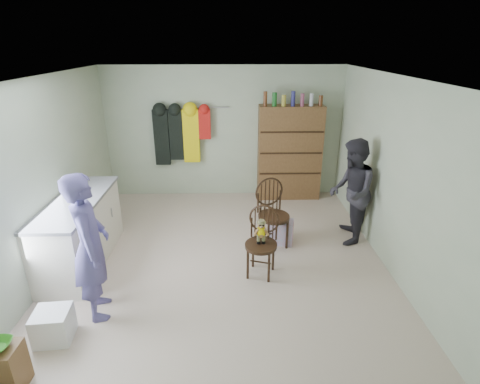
{
  "coord_description": "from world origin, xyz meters",
  "views": [
    {
      "loc": [
        0.13,
        -4.6,
        2.89
      ],
      "look_at": [
        0.25,
        0.2,
        0.95
      ],
      "focal_mm": 28.0,
      "sensor_mm": 36.0,
      "label": 1
    }
  ],
  "objects_px": {
    "chair_front": "(262,237)",
    "dresser": "(289,152)",
    "counter": "(80,231)",
    "chair_far": "(272,210)"
  },
  "relations": [
    {
      "from": "chair_front",
      "to": "dresser",
      "type": "relative_size",
      "value": 0.46
    },
    {
      "from": "counter",
      "to": "chair_far",
      "type": "relative_size",
      "value": 1.8
    },
    {
      "from": "chair_far",
      "to": "dresser",
      "type": "height_order",
      "value": "dresser"
    },
    {
      "from": "counter",
      "to": "chair_far",
      "type": "distance_m",
      "value": 2.72
    },
    {
      "from": "chair_far",
      "to": "chair_front",
      "type": "bearing_deg",
      "value": -124.96
    },
    {
      "from": "counter",
      "to": "dresser",
      "type": "relative_size",
      "value": 0.9
    },
    {
      "from": "counter",
      "to": "dresser",
      "type": "height_order",
      "value": "dresser"
    },
    {
      "from": "chair_front",
      "to": "chair_far",
      "type": "bearing_deg",
      "value": 91.57
    },
    {
      "from": "chair_front",
      "to": "dresser",
      "type": "bearing_deg",
      "value": 91.54
    },
    {
      "from": "counter",
      "to": "dresser",
      "type": "distance_m",
      "value": 3.96
    }
  ]
}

